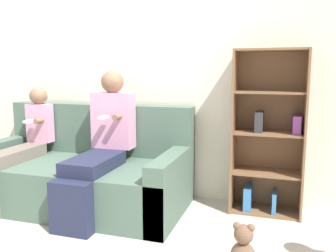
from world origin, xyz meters
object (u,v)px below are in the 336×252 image
at_px(couch, 83,174).
at_px(bookshelf, 268,137).
at_px(adult_seated, 101,142).
at_px(teddy_bear, 243,249).
at_px(child_seated, 18,147).

distance_m(couch, bookshelf, 1.68).
relative_size(adult_seated, teddy_bear, 3.90).
height_order(couch, teddy_bear, couch).
height_order(adult_seated, teddy_bear, adult_seated).
relative_size(child_seated, teddy_bear, 3.39).
relative_size(couch, child_seated, 1.80).
bearing_deg(bookshelf, child_seated, -167.41).
distance_m(couch, teddy_bear, 1.68).
distance_m(adult_seated, bookshelf, 1.42).
bearing_deg(bookshelf, adult_seated, -162.21).
xyz_separation_m(child_seated, teddy_bear, (2.08, -0.57, -0.37)).
distance_m(child_seated, bookshelf, 2.23).
bearing_deg(couch, child_seated, -165.23).
distance_m(adult_seated, child_seated, 0.82).
xyz_separation_m(child_seated, bookshelf, (2.17, 0.49, 0.13)).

